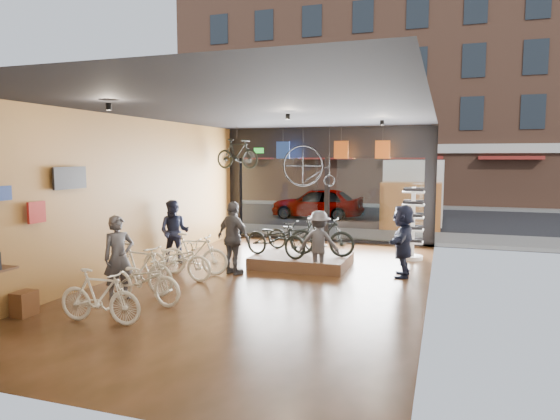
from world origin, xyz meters
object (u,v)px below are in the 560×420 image
at_px(floor_bike_2, 143,280).
at_px(display_bike_left, 276,238).
at_px(floor_bike_3, 140,268).
at_px(customer_3, 319,243).
at_px(box_truck, 414,193).
at_px(display_bike_right, 295,234).
at_px(floor_bike_1, 100,296).
at_px(sunglasses_rack, 413,223).
at_px(display_bike_mid, 322,236).
at_px(display_platform, 302,261).
at_px(floor_bike_5, 194,254).
at_px(customer_2, 233,238).
at_px(customer_0, 119,258).
at_px(customer_1, 174,232).
at_px(floor_bike_4, 177,259).
at_px(street_car, 317,203).
at_px(hung_bike, 237,154).
at_px(penny_farthing, 311,167).
at_px(customer_5, 403,241).

xyz_separation_m(floor_bike_2, display_bike_left, (1.44, 3.69, 0.30)).
xyz_separation_m(floor_bike_3, customer_3, (3.10, 2.85, 0.24)).
bearing_deg(box_truck, display_bike_right, -106.88).
relative_size(floor_bike_1, sunglasses_rack, 0.78).
relative_size(floor_bike_2, display_bike_mid, 1.04).
distance_m(floor_bike_2, display_platform, 4.61).
distance_m(floor_bike_5, customer_2, 1.03).
relative_size(display_bike_right, customer_0, 0.99).
xyz_separation_m(floor_bike_2, sunglasses_rack, (4.66, 5.95, 0.54)).
relative_size(box_truck, floor_bike_2, 3.87).
distance_m(floor_bike_5, customer_1, 1.51).
bearing_deg(customer_1, floor_bike_4, -70.56).
height_order(floor_bike_5, customer_1, customer_1).
relative_size(floor_bike_5, customer_0, 1.01).
height_order(floor_bike_1, display_platform, floor_bike_1).
bearing_deg(display_bike_left, display_platform, -35.66).
xyz_separation_m(street_car, customer_0, (-0.47, -14.18, 0.12)).
height_order(floor_bike_4, hung_bike, hung_bike).
height_order(floor_bike_2, display_platform, floor_bike_2).
distance_m(floor_bike_2, display_bike_mid, 4.89).
distance_m(display_platform, penny_farthing, 3.88).
xyz_separation_m(floor_bike_1, customer_0, (-0.58, 1.33, 0.37)).
distance_m(street_car, display_bike_mid, 10.43).
bearing_deg(floor_bike_1, floor_bike_2, -3.61).
relative_size(customer_0, hung_bike, 1.06).
bearing_deg(customer_5, display_bike_right, -106.89).
height_order(floor_bike_3, display_bike_left, display_bike_left).
relative_size(street_car, floor_bike_2, 2.38).
distance_m(floor_bike_3, display_bike_left, 3.65).
height_order(display_bike_mid, customer_1, customer_1).
xyz_separation_m(display_bike_mid, customer_0, (-3.12, -4.09, 0.02)).
bearing_deg(floor_bike_1, display_bike_left, -19.13).
distance_m(display_platform, hung_bike, 4.58).
bearing_deg(floor_bike_2, box_truck, -10.07).
bearing_deg(customer_2, display_bike_right, -93.83).
distance_m(street_car, hung_bike, 8.13).
relative_size(floor_bike_1, customer_3, 1.01).
xyz_separation_m(display_bike_left, sunglasses_rack, (3.22, 2.26, 0.23)).
relative_size(customer_2, sunglasses_rack, 0.88).
relative_size(customer_0, sunglasses_rack, 0.83).
height_order(floor_bike_3, customer_3, customer_3).
bearing_deg(sunglasses_rack, customer_2, -141.31).
bearing_deg(customer_5, floor_bike_2, -50.33).
distance_m(floor_bike_2, floor_bike_5, 2.42).
distance_m(floor_bike_2, customer_0, 0.71).
bearing_deg(floor_bike_2, customer_5, -42.34).
bearing_deg(display_bike_left, floor_bike_5, 144.16).
bearing_deg(floor_bike_2, display_platform, -18.17).
relative_size(floor_bike_4, customer_3, 1.17).
bearing_deg(floor_bike_2, street_car, 8.28).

